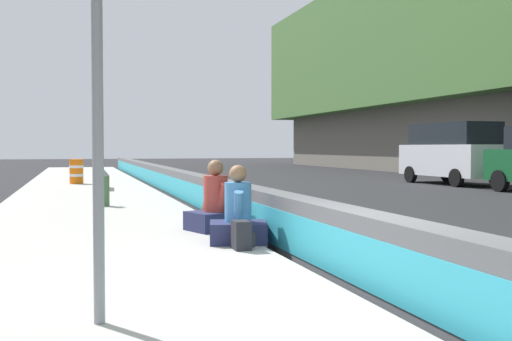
{
  "coord_description": "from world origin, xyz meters",
  "views": [
    {
      "loc": [
        -6.0,
        3.02,
        1.55
      ],
      "look_at": [
        8.07,
        -1.05,
        1.01
      ],
      "focal_mm": 43.82,
      "sensor_mm": 36.0,
      "label": 1
    }
  ],
  "objects": [
    {
      "name": "parked_car_fourth",
      "position": [
        16.8,
        -12.14,
        1.35
      ],
      "size": [
        5.17,
        2.24,
        2.56
      ],
      "color": "silver",
      "rests_on": "ground_plane"
    },
    {
      "name": "route_sign_post",
      "position": [
        -0.89,
        2.84,
        2.21
      ],
      "size": [
        0.44,
        0.09,
        3.6
      ],
      "color": "gray",
      "rests_on": "sidewalk_strip"
    },
    {
      "name": "fire_hydrant",
      "position": [
        9.39,
        2.36,
        0.59
      ],
      "size": [
        0.26,
        0.46,
        0.88
      ],
      "color": "#47663D",
      "rests_on": "sidewalk_strip"
    },
    {
      "name": "seated_person_foreground",
      "position": [
        2.9,
        0.72,
        0.5
      ],
      "size": [
        0.86,
        0.96,
        1.15
      ],
      "color": "#23284C",
      "rests_on": "sidewalk_strip"
    },
    {
      "name": "ground_plane",
      "position": [
        0.0,
        0.0,
        0.0
      ],
      "size": [
        160.0,
        160.0,
        0.0
      ],
      "primitive_type": "plane",
      "color": "#232326",
      "rests_on": "ground"
    },
    {
      "name": "backpack",
      "position": [
        2.29,
        0.82,
        0.33
      ],
      "size": [
        0.32,
        0.28,
        0.4
      ],
      "color": "#232328",
      "rests_on": "sidewalk_strip"
    },
    {
      "name": "jersey_barrier",
      "position": [
        0.0,
        0.0,
        0.42
      ],
      "size": [
        76.0,
        0.45,
        0.85
      ],
      "color": "#545456",
      "rests_on": "ground_plane"
    },
    {
      "name": "sidewalk_strip",
      "position": [
        0.0,
        2.65,
        0.07
      ],
      "size": [
        80.0,
        4.4,
        0.14
      ],
      "primitive_type": "cube",
      "color": "#A8A59E",
      "rests_on": "ground_plane"
    },
    {
      "name": "construction_barrel",
      "position": [
        19.13,
        2.99,
        0.62
      ],
      "size": [
        0.54,
        0.54,
        0.95
      ],
      "color": "orange",
      "rests_on": "sidewalk_strip"
    },
    {
      "name": "seated_person_middle",
      "position": [
        4.35,
        0.74,
        0.52
      ],
      "size": [
        0.98,
        1.06,
        1.2
      ],
      "color": "#23284C",
      "rests_on": "sidewalk_strip"
    }
  ]
}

